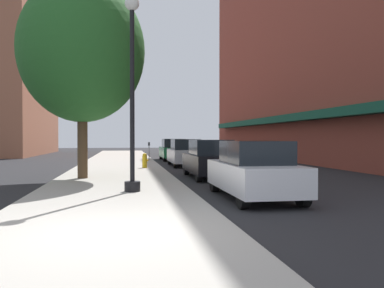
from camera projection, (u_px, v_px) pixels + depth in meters
The scene contains 11 objects.
ground_plane at pixel (184, 165), 25.37m from camera, with size 90.00×90.00×0.00m, color #232326.
sidewalk_slab at pixel (119, 164), 25.70m from camera, with size 4.80×50.00×0.12m, color #A8A399.
building_far_background at pixel (13, 64), 41.50m from camera, with size 6.80×18.00×18.69m.
lamppost at pixel (132, 90), 12.16m from camera, with size 0.48×0.48×5.90m.
fire_hydrant at pixel (145, 160), 21.72m from camera, with size 0.33×0.26×0.79m.
parking_meter_near at pixel (149, 149), 28.75m from camera, with size 0.14×0.09×1.31m.
tree_near at pixel (82, 51), 16.11m from camera, with size 5.00×5.00×8.00m.
car_white at pixel (254, 171), 11.51m from camera, with size 1.80×4.30×1.66m.
car_black at pixel (210, 159), 17.45m from camera, with size 1.80×4.30×1.66m.
car_silver at pixel (185, 153), 24.71m from camera, with size 1.80×4.30×1.66m.
car_green at pixel (173, 150), 30.93m from camera, with size 1.80×4.30×1.66m.
Camera 1 is at (0.37, -7.09, 1.75)m, focal length 37.66 mm.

